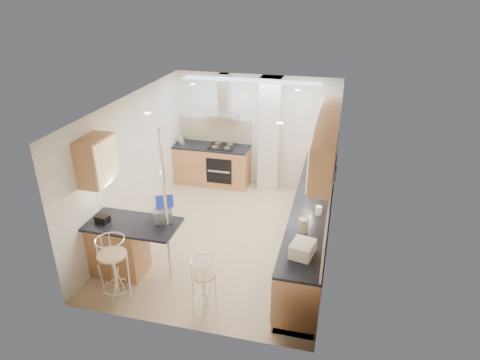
% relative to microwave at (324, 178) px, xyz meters
% --- Properties ---
extents(ground, '(4.80, 4.80, 0.00)m').
position_rel_microwave_xyz_m(ground, '(-1.63, -0.65, -1.06)').
color(ground, tan).
rests_on(ground, ground).
extents(room_shell, '(3.64, 4.84, 2.51)m').
position_rel_microwave_xyz_m(room_shell, '(-1.30, -0.28, 0.48)').
color(room_shell, silver).
rests_on(room_shell, ground).
extents(right_counter, '(0.63, 4.40, 0.92)m').
position_rel_microwave_xyz_m(right_counter, '(-0.13, -0.65, -0.60)').
color(right_counter, '#B57748').
rests_on(right_counter, ground).
extents(back_counter, '(1.70, 0.63, 0.92)m').
position_rel_microwave_xyz_m(back_counter, '(-2.58, 1.45, -0.60)').
color(back_counter, '#B57748').
rests_on(back_counter, ground).
extents(peninsula, '(1.47, 0.72, 0.94)m').
position_rel_microwave_xyz_m(peninsula, '(-2.75, -2.10, -0.59)').
color(peninsula, '#B57748').
rests_on(peninsula, ground).
extents(microwave, '(0.42, 0.56, 0.29)m').
position_rel_microwave_xyz_m(microwave, '(0.00, 0.00, 0.00)').
color(microwave, white).
rests_on(microwave, right_counter).
extents(laptop, '(0.34, 0.31, 0.19)m').
position_rel_microwave_xyz_m(laptop, '(-2.29, -1.93, -0.03)').
color(laptop, '#929599').
rests_on(laptop, peninsula).
extents(bag, '(0.22, 0.18, 0.11)m').
position_rel_microwave_xyz_m(bag, '(-3.18, -2.18, -0.07)').
color(bag, black).
rests_on(bag, peninsula).
extents(bar_stool_near, '(0.56, 0.56, 1.07)m').
position_rel_microwave_xyz_m(bar_stool_near, '(-2.73, -2.75, -0.53)').
color(bar_stool_near, tan).
rests_on(bar_stool_near, ground).
extents(bar_stool_end, '(0.47, 0.47, 0.91)m').
position_rel_microwave_xyz_m(bar_stool_end, '(-1.40, -2.71, -0.61)').
color(bar_stool_end, tan).
rests_on(bar_stool_end, ground).
extents(jar_a, '(0.16, 0.16, 0.17)m').
position_rel_microwave_xyz_m(jar_a, '(-0.11, 0.69, -0.06)').
color(jar_a, silver).
rests_on(jar_a, right_counter).
extents(jar_b, '(0.12, 0.12, 0.14)m').
position_rel_microwave_xyz_m(jar_b, '(0.05, 0.60, -0.07)').
color(jar_b, silver).
rests_on(jar_b, right_counter).
extents(jar_c, '(0.19, 0.19, 0.21)m').
position_rel_microwave_xyz_m(jar_c, '(-0.18, -1.68, -0.04)').
color(jar_c, beige).
rests_on(jar_c, right_counter).
extents(jar_d, '(0.10, 0.10, 0.14)m').
position_rel_microwave_xyz_m(jar_d, '(-0.00, -1.10, -0.07)').
color(jar_d, white).
rests_on(jar_d, right_counter).
extents(bread_bin, '(0.36, 0.42, 0.19)m').
position_rel_microwave_xyz_m(bread_bin, '(-0.13, -2.27, -0.05)').
color(bread_bin, silver).
rests_on(bread_bin, right_counter).
extents(kettle, '(0.16, 0.16, 0.20)m').
position_rel_microwave_xyz_m(kettle, '(-3.25, 1.36, -0.05)').
color(kettle, '#B9BDBE').
rests_on(kettle, back_counter).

